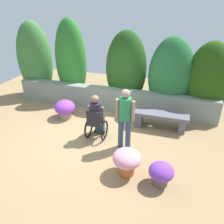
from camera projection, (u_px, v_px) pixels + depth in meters
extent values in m
plane|color=#947851|center=(93.00, 136.00, 6.55)|extent=(11.28, 11.28, 0.00)
cube|color=gray|center=(112.00, 99.00, 7.92)|extent=(7.07, 0.36, 0.80)
ellipsoid|color=#3D7A38|center=(35.00, 60.00, 8.70)|extent=(1.42, 0.99, 2.87)
ellipsoid|color=#2C792B|center=(71.00, 61.00, 8.28)|extent=(1.19, 0.83, 3.01)
ellipsoid|color=#224F19|center=(126.00, 69.00, 7.90)|extent=(1.44, 1.01, 2.67)
ellipsoid|color=#266834|center=(171.00, 76.00, 7.43)|extent=(1.48, 1.03, 2.56)
ellipsoid|color=#244A10|center=(208.00, 81.00, 7.13)|extent=(1.42, 1.00, 2.48)
cube|color=#5A5764|center=(139.00, 119.00, 7.03)|extent=(0.20, 0.37, 0.41)
cube|color=#5A5764|center=(182.00, 125.00, 6.70)|extent=(0.20, 0.37, 0.41)
cube|color=#5A5764|center=(161.00, 115.00, 6.75)|extent=(1.65, 0.44, 0.10)
cube|color=black|center=(96.00, 122.00, 6.27)|extent=(0.40, 0.40, 0.06)
cube|color=black|center=(94.00, 118.00, 6.01)|extent=(0.40, 0.04, 0.40)
cube|color=black|center=(100.00, 129.00, 6.72)|extent=(0.28, 0.12, 0.03)
torus|color=black|center=(89.00, 128.00, 6.43)|extent=(0.05, 0.56, 0.56)
torus|color=black|center=(104.00, 131.00, 6.30)|extent=(0.05, 0.56, 0.56)
cylinder|color=black|center=(95.00, 131.00, 6.72)|extent=(0.03, 0.10, 0.10)
cylinder|color=black|center=(104.00, 132.00, 6.65)|extent=(0.03, 0.10, 0.10)
cube|color=navy|center=(97.00, 117.00, 6.30)|extent=(0.30, 0.40, 0.16)
cube|color=navy|center=(100.00, 124.00, 6.63)|extent=(0.26, 0.14, 0.43)
cylinder|color=#251E30|center=(95.00, 111.00, 6.08)|extent=(0.30, 0.30, 0.50)
cylinder|color=brown|center=(90.00, 112.00, 6.22)|extent=(0.08, 0.08, 0.40)
cylinder|color=brown|center=(103.00, 114.00, 6.12)|extent=(0.08, 0.08, 0.40)
sphere|color=brown|center=(95.00, 99.00, 5.92)|extent=(0.22, 0.22, 0.22)
cylinder|color=#334963|center=(121.00, 133.00, 5.91)|extent=(0.14, 0.14, 0.86)
cylinder|color=#334963|center=(128.00, 134.00, 5.86)|extent=(0.14, 0.14, 0.86)
cylinder|color=#26804E|center=(125.00, 109.00, 5.55)|extent=(0.30, 0.30, 0.59)
cylinder|color=#9E7F63|center=(117.00, 109.00, 5.62)|extent=(0.09, 0.09, 0.53)
cylinder|color=#9E7F63|center=(133.00, 111.00, 5.52)|extent=(0.09, 0.09, 0.53)
sphere|color=#9E7F63|center=(126.00, 94.00, 5.37)|extent=(0.22, 0.22, 0.22)
cylinder|color=brown|center=(160.00, 179.00, 4.85)|extent=(0.33, 0.33, 0.24)
ellipsoid|color=#215719|center=(161.00, 174.00, 4.77)|extent=(0.36, 0.36, 0.13)
ellipsoid|color=purple|center=(161.00, 171.00, 4.74)|extent=(0.54, 0.54, 0.38)
cylinder|color=gray|center=(65.00, 114.00, 7.53)|extent=(0.42, 0.42, 0.24)
ellipsoid|color=#32753B|center=(65.00, 109.00, 7.45)|extent=(0.46, 0.46, 0.17)
ellipsoid|color=purple|center=(65.00, 107.00, 7.42)|extent=(0.67, 0.67, 0.47)
cylinder|color=#BD5F2C|center=(127.00, 168.00, 5.13)|extent=(0.36, 0.36, 0.31)
ellipsoid|color=#1B3E19|center=(127.00, 160.00, 5.03)|extent=(0.40, 0.40, 0.14)
ellipsoid|color=pink|center=(127.00, 158.00, 5.00)|extent=(0.64, 0.64, 0.41)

